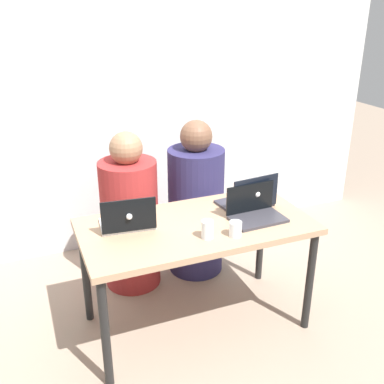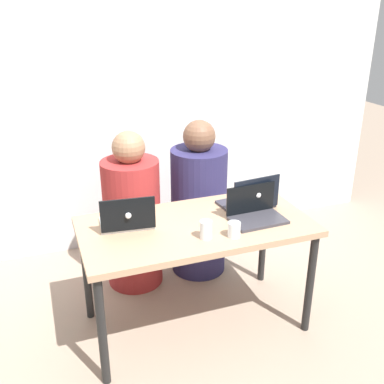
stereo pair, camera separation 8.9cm
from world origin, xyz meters
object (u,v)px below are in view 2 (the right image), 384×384
Objects in this scene: person_on_left at (133,219)px; water_glass_center at (206,231)px; person_on_right at (199,207)px; laptop_back_right at (249,200)px; water_glass_right at (234,231)px; laptop_back_left at (127,220)px; laptop_front_right at (255,213)px.

person_on_left reaches higher than water_glass_center.
person_on_right reaches higher than laptop_back_right.
laptop_back_right is 0.42m from water_glass_right.
person_on_right reaches higher than water_glass_right.
water_glass_right is at bearing 45.15° from laptop_back_right.
laptop_back_left is at bearing 149.33° from water_glass_right.
laptop_back_right reaches higher than laptop_front_right.
person_on_right reaches higher than laptop_front_right.
water_glass_right is (-0.22, -0.16, -0.01)m from laptop_front_right.
laptop_back_right is at bearing 112.96° from person_on_right.
laptop_back_left is at bearing -6.22° from laptop_back_right.
water_glass_center is at bearing -164.19° from laptop_front_right.
water_glass_center is (-0.42, -0.29, -0.00)m from laptop_back_right.
person_on_left is 0.97× the size of person_on_right.
laptop_back_left is at bearing 143.52° from water_glass_center.
person_on_left is 13.16× the size of water_glass_right.
laptop_front_right is (0.76, -0.17, -0.00)m from laptop_back_left.
laptop_back_left is 0.81m from laptop_back_right.
water_glass_right is (0.16, -0.04, -0.01)m from water_glass_center.
water_glass_center is at bearing 149.56° from laptop_back_left.
water_glass_right is (0.41, -0.86, 0.26)m from person_on_left.
laptop_back_right reaches higher than water_glass_center.
person_on_right is 11.28× the size of water_glass_center.
person_on_right reaches higher than laptop_back_left.
person_on_right is 0.90m from water_glass_right.
water_glass_right is at bearing -13.21° from water_glass_center.
person_on_right is at bearing -134.95° from laptop_back_left.
laptop_front_right is 0.27m from water_glass_right.
water_glass_center is (-0.27, -0.82, 0.25)m from person_on_right.
laptop_back_left is 3.15× the size of water_glass_center.
person_on_left is 0.61m from laptop_back_left.
person_on_right is 3.58× the size of laptop_back_left.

